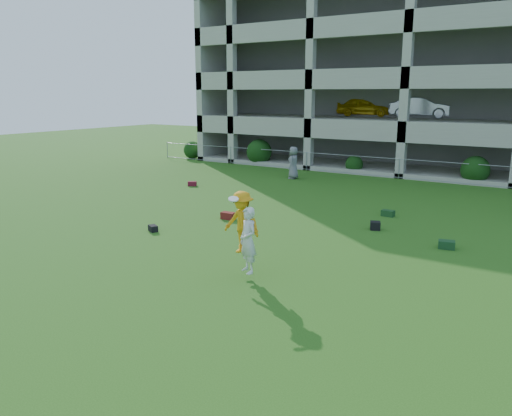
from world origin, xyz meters
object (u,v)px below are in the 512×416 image
Objects in this scene: bystander_c at (293,163)px; parking_garage at (442,76)px; frisbee_contest at (244,227)px; crate_d at (375,226)px.

parking_garage is (5.17, 11.97, 5.08)m from bystander_c.
frisbee_contest is 27.05m from parking_garage.
parking_garage reaches higher than frisbee_contest.
bystander_c is at bearing 113.74° from frisbee_contest.
crate_d is 21.19m from parking_garage.
frisbee_contest reaches higher than crate_d.
frisbee_contest is 0.07× the size of parking_garage.
crate_d is 6.69m from frisbee_contest.
parking_garage is at bearing 97.61° from crate_d.
bystander_c is 11.40m from crate_d.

